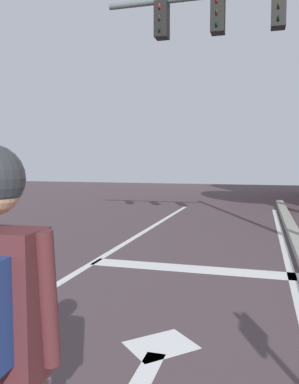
# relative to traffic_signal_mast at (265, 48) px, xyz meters

# --- Properties ---
(lane_line_center) EXTENTS (0.12, 20.00, 0.01)m
(lane_line_center) POSITION_rel_traffic_signal_mast_xyz_m (-2.56, -3.71, -3.56)
(lane_line_center) COLOR silver
(lane_line_center) RESTS_ON ground
(stop_bar) EXTENTS (3.14, 0.40, 0.01)m
(stop_bar) POSITION_rel_traffic_signal_mast_xyz_m (-0.99, -1.50, -3.56)
(stop_bar) COLOR silver
(stop_bar) RESTS_ON ground
(lane_arrow_head) EXTENTS (0.71, 0.71, 0.01)m
(lane_arrow_head) POSITION_rel_traffic_signal_mast_xyz_m (-0.83, -3.99, -3.56)
(lane_arrow_head) COLOR silver
(lane_arrow_head) RESTS_ON ground
(traffic_signal_mast) EXTENTS (4.17, 0.34, 4.90)m
(traffic_signal_mast) POSITION_rel_traffic_signal_mast_xyz_m (0.00, 0.00, 0.00)
(traffic_signal_mast) COLOR slate
(traffic_signal_mast) RESTS_ON ground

